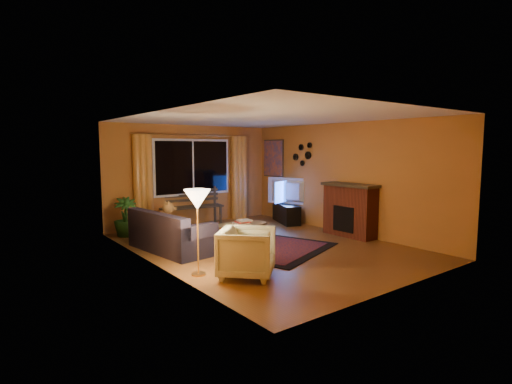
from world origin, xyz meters
TOP-DOWN VIEW (x-y plane):
  - floor at (0.00, 0.00)m, footprint 4.50×6.00m
  - ceiling at (0.00, 0.00)m, footprint 4.50×6.00m
  - wall_back at (0.00, 3.01)m, footprint 4.50×0.02m
  - wall_left at (-2.26, 0.00)m, footprint 0.02×6.00m
  - wall_right at (2.26, 0.00)m, footprint 0.02×6.00m
  - window at (0.00, 2.94)m, footprint 2.00×0.02m
  - curtain_rod at (0.00, 2.90)m, footprint 3.20×0.03m
  - curtain_left at (-1.35, 2.88)m, footprint 0.36×0.36m
  - curtain_right at (1.35, 2.88)m, footprint 0.36×0.36m
  - bench at (-0.16, 2.75)m, footprint 1.62×0.67m
  - potted_plant at (-1.90, 2.55)m, footprint 0.58×0.58m
  - sofa at (-1.62, 0.81)m, footprint 1.03×1.94m
  - dog at (-1.57, 1.23)m, footprint 0.40×0.47m
  - armchair at (-1.38, -1.31)m, footprint 1.08×1.08m
  - floor_lamp at (-1.94, -0.81)m, footprint 0.23×0.23m
  - rug at (-0.27, 0.46)m, footprint 3.16×3.88m
  - coffee_table at (-0.28, 0.43)m, footprint 1.25×1.25m
  - tv_console at (2.00, 1.64)m, footprint 0.79×1.22m
  - television at (2.00, 1.64)m, footprint 0.59×1.15m
  - fireplace at (2.05, -0.40)m, footprint 0.40×1.20m
  - mirror_cluster at (2.21, 1.30)m, footprint 0.06×0.60m
  - painting at (2.22, 2.45)m, footprint 0.04×0.76m

SIDE VIEW (x-z plane):
  - floor at x=0.00m, z-range -0.02..0.00m
  - rug at x=-0.27m, z-range 0.00..0.02m
  - coffee_table at x=-0.28m, z-range 0.00..0.41m
  - bench at x=-0.16m, z-range 0.00..0.47m
  - tv_console at x=2.00m, z-range 0.00..0.48m
  - sofa at x=-1.62m, z-range 0.00..0.75m
  - armchair at x=-1.38m, z-range 0.00..0.81m
  - potted_plant at x=-1.90m, z-range 0.00..0.86m
  - fireplace at x=2.05m, z-range 0.00..1.10m
  - dog at x=-1.57m, z-range 0.37..0.80m
  - floor_lamp at x=-1.94m, z-range 0.00..1.29m
  - television at x=2.00m, z-range 0.48..1.16m
  - curtain_left at x=-1.35m, z-range 0.00..2.24m
  - curtain_right at x=1.35m, z-range 0.00..2.24m
  - wall_back at x=0.00m, z-range 0.00..2.50m
  - wall_left at x=-2.26m, z-range 0.00..2.50m
  - wall_right at x=2.26m, z-range 0.00..2.50m
  - window at x=0.00m, z-range 0.80..2.10m
  - painting at x=2.22m, z-range 1.17..2.13m
  - mirror_cluster at x=2.21m, z-range 1.52..2.08m
  - curtain_rod at x=0.00m, z-range 2.23..2.27m
  - ceiling at x=0.00m, z-range 2.50..2.52m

